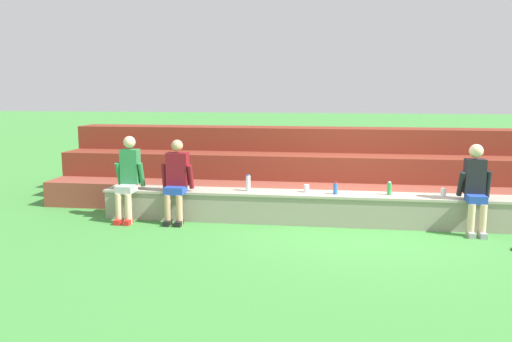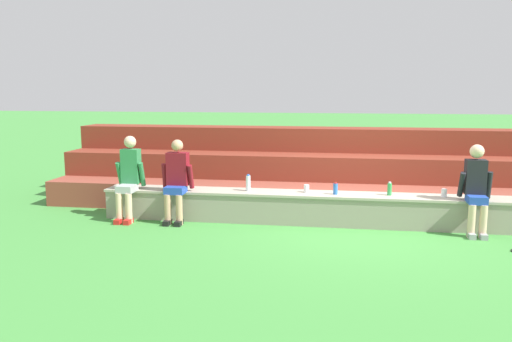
% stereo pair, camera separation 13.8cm
% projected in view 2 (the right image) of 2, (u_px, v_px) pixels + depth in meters
% --- Properties ---
extents(ground_plane, '(80.00, 80.00, 0.00)m').
position_uv_depth(ground_plane, '(359.00, 229.00, 8.24)').
color(ground_plane, '#428E3D').
extents(stone_seating_wall, '(8.62, 0.57, 0.51)m').
position_uv_depth(stone_seating_wall, '(359.00, 209.00, 8.46)').
color(stone_seating_wall, gray).
rests_on(stone_seating_wall, ground).
extents(brick_bleachers, '(11.67, 2.20, 1.43)m').
position_uv_depth(brick_bleachers, '(356.00, 174.00, 10.14)').
color(brick_bleachers, brown).
rests_on(brick_bleachers, ground).
extents(person_far_left, '(0.48, 0.61, 1.43)m').
position_uv_depth(person_far_left, '(129.00, 176.00, 8.74)').
color(person_far_left, beige).
rests_on(person_far_left, ground).
extents(person_left_of_center, '(0.53, 0.53, 1.38)m').
position_uv_depth(person_left_of_center, '(177.00, 179.00, 8.59)').
color(person_left_of_center, tan).
rests_on(person_left_of_center, ground).
extents(person_center, '(0.48, 0.54, 1.38)m').
position_uv_depth(person_center, '(476.00, 187.00, 7.85)').
color(person_center, beige).
rests_on(person_center, ground).
extents(water_bottle_mid_right, '(0.07, 0.07, 0.20)m').
position_uv_depth(water_bottle_mid_right, '(335.00, 189.00, 8.41)').
color(water_bottle_mid_right, blue).
rests_on(water_bottle_mid_right, stone_seating_wall).
extents(water_bottle_near_left, '(0.07, 0.07, 0.22)m').
position_uv_depth(water_bottle_near_left, '(390.00, 189.00, 8.35)').
color(water_bottle_near_left, green).
rests_on(water_bottle_near_left, stone_seating_wall).
extents(water_bottle_mid_left, '(0.08, 0.08, 0.28)m').
position_uv_depth(water_bottle_mid_left, '(248.00, 183.00, 8.70)').
color(water_bottle_mid_left, silver).
rests_on(water_bottle_mid_left, stone_seating_wall).
extents(plastic_cup_right_end, '(0.09, 0.09, 0.13)m').
position_uv_depth(plastic_cup_right_end, '(444.00, 193.00, 8.22)').
color(plastic_cup_right_end, white).
rests_on(plastic_cup_right_end, stone_seating_wall).
extents(plastic_cup_middle, '(0.09, 0.09, 0.13)m').
position_uv_depth(plastic_cup_middle, '(306.00, 189.00, 8.59)').
color(plastic_cup_middle, white).
rests_on(plastic_cup_middle, stone_seating_wall).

